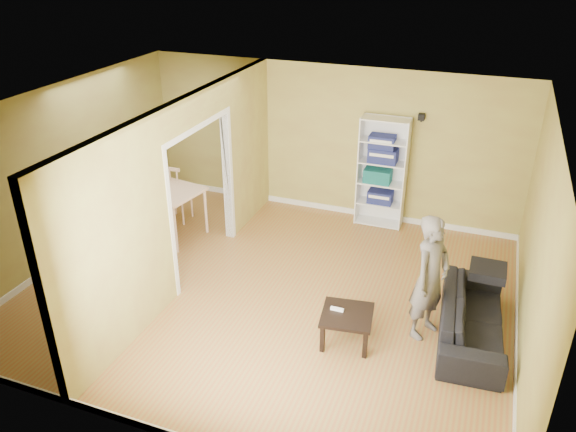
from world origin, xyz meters
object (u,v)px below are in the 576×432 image
at_px(coffee_table, 347,318).
at_px(chair_far, 177,192).
at_px(person, 431,268).
at_px(dining_table, 160,193).
at_px(chair_near, 141,223).
at_px(chair_left, 129,199).
at_px(sofa, 473,312).
at_px(bookshelf, 383,172).

height_order(coffee_table, chair_far, chair_far).
bearing_deg(person, dining_table, 100.65).
distance_m(coffee_table, chair_near, 3.72).
height_order(dining_table, chair_left, chair_left).
height_order(sofa, coffee_table, sofa).
height_order(person, coffee_table, person).
distance_m(bookshelf, dining_table, 3.66).
height_order(sofa, bookshelf, bookshelf).
height_order(sofa, dining_table, dining_table).
bearing_deg(bookshelf, chair_left, -157.87).
bearing_deg(chair_far, dining_table, 90.35).
distance_m(sofa, dining_table, 5.10).
bearing_deg(chair_left, person, 82.15).
distance_m(sofa, person, 0.81).
bearing_deg(bookshelf, person, -67.10).
xyz_separation_m(bookshelf, dining_table, (-3.26, -1.65, -0.20)).
relative_size(coffee_table, dining_table, 0.47).
bearing_deg(chair_far, bookshelf, -163.13).
height_order(person, chair_near, person).
distance_m(coffee_table, dining_table, 3.95).
xyz_separation_m(sofa, coffee_table, (-1.41, -0.63, -0.02)).
relative_size(dining_table, chair_left, 1.32).
bearing_deg(person, bookshelf, 47.81).
height_order(bookshelf, chair_left, bookshelf).
xyz_separation_m(chair_left, chair_near, (0.68, -0.67, -0.02)).
relative_size(coffee_table, chair_near, 0.64).
bearing_deg(dining_table, person, -14.26).
relative_size(person, chair_near, 1.99).
xyz_separation_m(coffee_table, chair_far, (-3.59, 2.17, 0.18)).
distance_m(dining_table, chair_near, 0.67).
bearing_deg(chair_left, dining_table, 90.67).
xyz_separation_m(person, chair_near, (-4.43, 0.51, -0.47)).
relative_size(bookshelf, dining_table, 1.44).
relative_size(dining_table, chair_near, 1.38).
distance_m(sofa, chair_left, 5.76).
xyz_separation_m(bookshelf, chair_left, (-3.94, -1.60, -0.44)).
relative_size(bookshelf, chair_left, 1.89).
relative_size(sofa, coffee_table, 3.14).
relative_size(sofa, chair_far, 1.81).
height_order(person, chair_left, person).
xyz_separation_m(coffee_table, dining_table, (-3.57, 1.64, 0.39)).
relative_size(chair_left, chair_near, 1.04).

